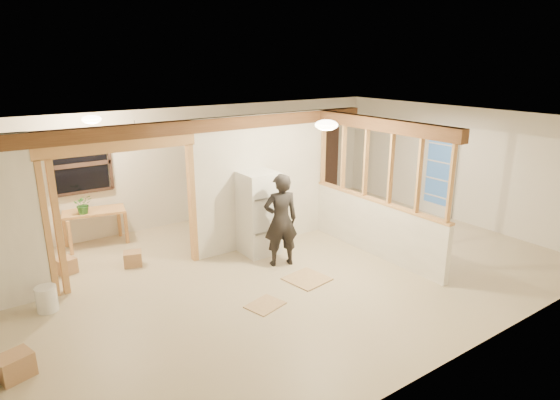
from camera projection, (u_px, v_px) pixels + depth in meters
floor at (291, 266)px, 8.14m from camera, size 9.00×6.50×0.01m
ceiling at (292, 122)px, 7.42m from camera, size 9.00×6.50×0.01m
wall_back at (205, 163)px, 10.34m from camera, size 9.00×0.01×2.50m
wall_front at (462, 264)px, 5.22m from camera, size 9.00×0.01×2.50m
wall_right at (457, 164)px, 10.23m from camera, size 0.01×6.50×2.50m
partition_left_stub at (6, 224)px, 6.51m from camera, size 0.90×0.12×2.50m
partition_center at (262, 181)px, 8.83m from camera, size 2.80×0.12×2.50m
doorway_frame at (125, 213)px, 7.46m from camera, size 2.46×0.14×2.20m
header_beam_back at (201, 126)px, 7.85m from camera, size 7.00×0.18×0.22m
header_beam_right at (381, 124)px, 8.01m from camera, size 0.18×3.30×0.22m
pony_wall at (374, 227)px, 8.55m from camera, size 0.12×3.20×1.00m
stud_partition at (378, 165)px, 8.22m from camera, size 0.14×3.20×1.32m
window_back at (80, 165)px, 8.77m from camera, size 1.12×0.10×1.10m
french_door at (438, 172)px, 10.57m from camera, size 0.12×0.86×2.00m
ceiling_dome_main at (326, 125)px, 7.19m from camera, size 0.36×0.36×0.16m
ceiling_dome_util at (91, 119)px, 7.87m from camera, size 0.32×0.32×0.14m
hanging_bulb at (136, 140)px, 7.68m from camera, size 0.07×0.07×0.07m
refrigerator at (259, 213)px, 8.51m from camera, size 0.63×0.61×1.53m
woman at (281, 220)px, 7.98m from camera, size 0.69×0.55×1.64m
work_table at (96, 228)px, 8.97m from camera, size 1.21×0.78×0.70m
potted_plant at (83, 204)px, 8.64m from camera, size 0.36×0.32×0.36m
shop_vac at (15, 251)px, 8.03m from camera, size 0.56×0.56×0.59m
bookshelf at (321, 163)px, 11.98m from camera, size 0.90×0.30×1.81m
bucket at (47, 299)px, 6.64m from camera, size 0.31×0.31×0.37m
box_util_a at (133, 259)px, 8.12m from camera, size 0.36×0.34×0.26m
box_util_b at (66, 266)px, 7.83m from camera, size 0.36×0.36×0.26m
box_front at (15, 366)px, 5.25m from camera, size 0.42×0.38×0.29m
floor_panel_near at (307, 279)px, 7.63m from camera, size 0.70×0.70×0.02m
floor_panel_far at (265, 305)px, 6.83m from camera, size 0.60×0.53×0.02m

